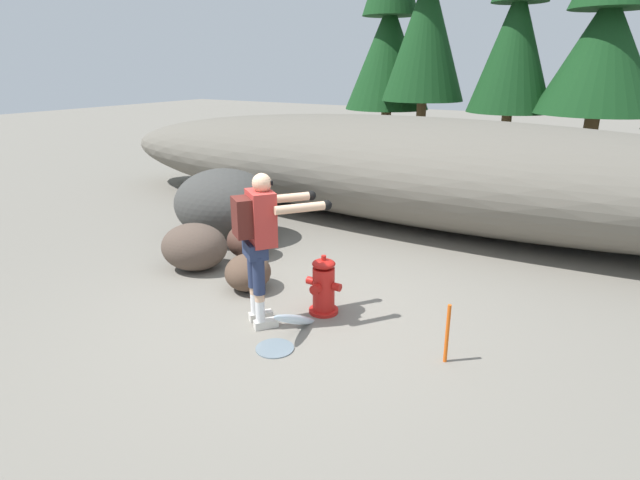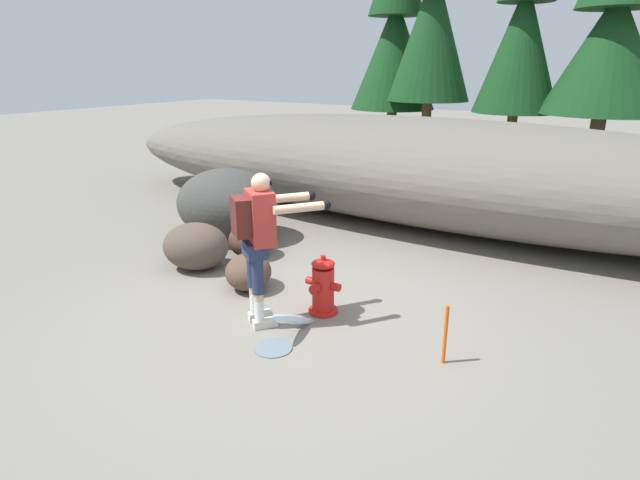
{
  "view_description": "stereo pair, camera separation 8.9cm",
  "coord_description": "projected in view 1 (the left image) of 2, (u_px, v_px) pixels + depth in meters",
  "views": [
    {
      "loc": [
        3.03,
        -4.32,
        2.71
      ],
      "look_at": [
        0.04,
        0.6,
        0.75
      ],
      "focal_mm": 29.09,
      "sensor_mm": 36.0,
      "label": 1
    },
    {
      "loc": [
        3.11,
        -4.28,
        2.71
      ],
      "look_at": [
        0.04,
        0.6,
        0.75
      ],
      "focal_mm": 29.09,
      "sensor_mm": 36.0,
      "label": 2
    }
  ],
  "objects": [
    {
      "name": "ground_plane",
      "position": [
        290.0,
        318.0,
        5.87
      ],
      "size": [
        56.0,
        56.0,
        0.04
      ],
      "primitive_type": "cube",
      "color": "slate"
    },
    {
      "name": "dirt_embankment",
      "position": [
        430.0,
        171.0,
        9.11
      ],
      "size": [
        14.42,
        3.2,
        1.85
      ],
      "primitive_type": "ellipsoid",
      "color": "#666056",
      "rests_on": "ground_plane"
    },
    {
      "name": "fire_hydrant",
      "position": [
        323.0,
        287.0,
        5.87
      ],
      "size": [
        0.43,
        0.39,
        0.7
      ],
      "color": "red",
      "rests_on": "ground_plane"
    },
    {
      "name": "hydrant_water_jet",
      "position": [
        293.0,
        324.0,
        5.42
      ],
      "size": [
        0.39,
        0.99,
        0.49
      ],
      "color": "silver",
      "rests_on": "ground_plane"
    },
    {
      "name": "utility_worker",
      "position": [
        261.0,
        232.0,
        5.38
      ],
      "size": [
        0.89,
        1.01,
        1.67
      ],
      "rotation": [
        0.0,
        0.0,
        0.94
      ],
      "color": "beige",
      "rests_on": "ground_plane"
    },
    {
      "name": "boulder_large",
      "position": [
        225.0,
        204.0,
        8.33
      ],
      "size": [
        2.01,
        1.83,
        1.14
      ],
      "primitive_type": "ellipsoid",
      "rotation": [
        0.0,
        0.0,
        0.31
      ],
      "color": "#3F3F3C",
      "rests_on": "ground_plane"
    },
    {
      "name": "boulder_mid",
      "position": [
        194.0,
        247.0,
        7.12
      ],
      "size": [
        1.13,
        1.05,
        0.65
      ],
      "primitive_type": "ellipsoid",
      "rotation": [
        0.0,
        0.0,
        0.41
      ],
      "color": "brown",
      "rests_on": "ground_plane"
    },
    {
      "name": "boulder_small",
      "position": [
        248.0,
        240.0,
        7.61
      ],
      "size": [
        0.67,
        0.71,
        0.51
      ],
      "primitive_type": "ellipsoid",
      "rotation": [
        0.0,
        0.0,
        4.8
      ],
      "color": "#4E332A",
      "rests_on": "ground_plane"
    },
    {
      "name": "boulder_outlier",
      "position": [
        248.0,
        272.0,
        6.52
      ],
      "size": [
        0.85,
        0.87,
        0.45
      ],
      "primitive_type": "ellipsoid",
      "rotation": [
        0.0,
        0.0,
        5.29
      ],
      "color": "brown",
      "rests_on": "ground_plane"
    },
    {
      "name": "pine_tree_far_left",
      "position": [
        389.0,
        32.0,
        15.86
      ],
      "size": [
        2.63,
        2.63,
        6.84
      ],
      "color": "#47331E",
      "rests_on": "ground_plane"
    },
    {
      "name": "pine_tree_left",
      "position": [
        428.0,
        8.0,
        14.17
      ],
      "size": [
        2.31,
        2.31,
        7.66
      ],
      "color": "#47331E",
      "rests_on": "ground_plane"
    },
    {
      "name": "pine_tree_center",
      "position": [
        518.0,
        22.0,
        12.78
      ],
      "size": [
        2.12,
        2.12,
        6.76
      ],
      "color": "#47331E",
      "rests_on": "ground_plane"
    },
    {
      "name": "pine_tree_right",
      "position": [
        607.0,
        28.0,
        11.7
      ],
      "size": [
        2.78,
        2.78,
        6.17
      ],
      "color": "#47331E",
      "rests_on": "ground_plane"
    },
    {
      "name": "survey_stake",
      "position": [
        447.0,
        334.0,
        4.88
      ],
      "size": [
        0.04,
        0.04,
        0.6
      ],
      "primitive_type": "cylinder",
      "color": "#E55914",
      "rests_on": "ground_plane"
    }
  ]
}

